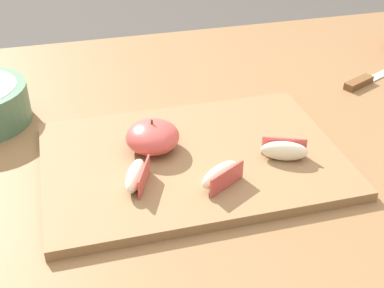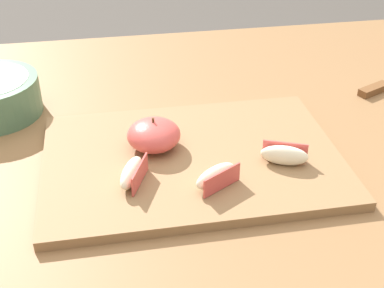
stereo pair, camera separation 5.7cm
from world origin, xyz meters
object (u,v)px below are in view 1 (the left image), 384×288
at_px(apple_wedge_back, 284,151).
at_px(paring_knife, 363,81).
at_px(apple_wedge_near_knife, 136,176).
at_px(apple_wedge_front, 221,175).
at_px(cutting_board, 192,159).
at_px(apple_half_skin_up, 153,137).

distance_m(apple_wedge_back, paring_knife, 0.35).
xyz_separation_m(apple_wedge_near_knife, apple_wedge_front, (0.11, -0.03, 0.00)).
distance_m(cutting_board, apple_wedge_front, 0.09).
relative_size(apple_half_skin_up, apple_wedge_back, 1.12).
height_order(cutting_board, apple_wedge_back, apple_wedge_back).
bearing_deg(paring_knife, apple_half_skin_up, -162.01).
bearing_deg(paring_knife, apple_wedge_near_knife, -154.90).
bearing_deg(apple_wedge_near_knife, cutting_board, 28.85).
distance_m(apple_half_skin_up, paring_knife, 0.48).
xyz_separation_m(apple_half_skin_up, paring_knife, (0.45, 0.15, -0.03)).
xyz_separation_m(cutting_board, apple_wedge_back, (0.13, -0.05, 0.02)).
relative_size(cutting_board, paring_knife, 2.93).
height_order(apple_half_skin_up, apple_wedge_near_knife, apple_half_skin_up).
xyz_separation_m(cutting_board, apple_wedge_near_knife, (-0.09, -0.05, 0.02)).
distance_m(apple_wedge_near_knife, apple_wedge_front, 0.12).
bearing_deg(cutting_board, paring_knife, 24.17).
xyz_separation_m(apple_wedge_back, paring_knife, (0.27, 0.22, -0.03)).
bearing_deg(apple_wedge_back, paring_knife, 40.04).
relative_size(apple_wedge_front, paring_knife, 0.47).
xyz_separation_m(apple_wedge_near_knife, paring_knife, (0.49, 0.23, -0.03)).
height_order(apple_wedge_near_knife, apple_wedge_front, same).
distance_m(apple_wedge_front, apple_wedge_back, 0.12).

